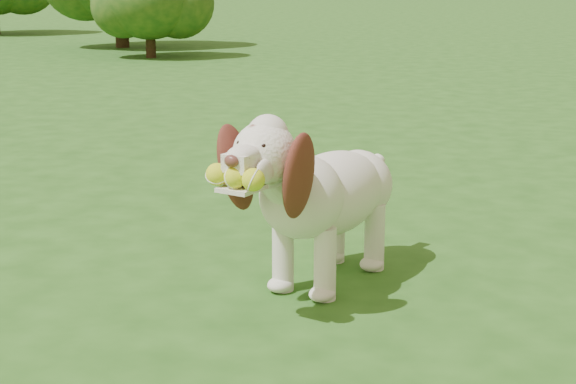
# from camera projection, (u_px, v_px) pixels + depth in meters

# --- Properties ---
(ground) EXTENTS (80.00, 80.00, 0.00)m
(ground) POSITION_uv_depth(u_px,v_px,m) (475.00, 258.00, 3.62)
(ground) COLOR #214D16
(ground) RESTS_ON ground
(dog) EXTENTS (0.59, 1.04, 0.69)m
(dog) POSITION_uv_depth(u_px,v_px,m) (319.00, 190.00, 3.21)
(dog) COLOR silver
(dog) RESTS_ON ground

